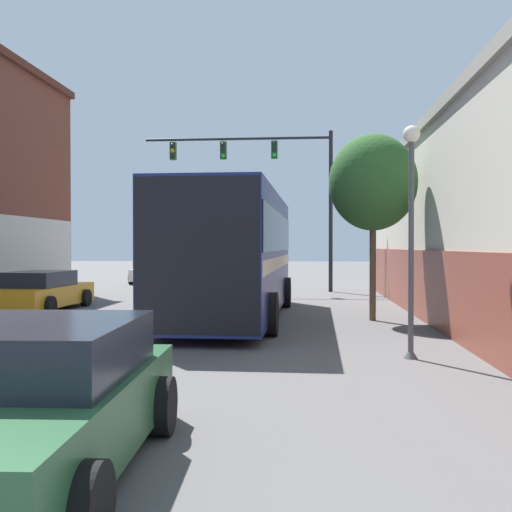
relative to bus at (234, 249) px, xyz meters
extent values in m
cube|color=silver|center=(-2.22, -0.64, -1.95)|extent=(0.14, 41.82, 0.01)
cube|color=brown|center=(5.33, -0.26, -0.99)|extent=(0.24, 23.28, 1.94)
cube|color=navy|center=(0.00, 0.02, -0.10)|extent=(2.77, 10.46, 3.26)
cube|color=black|center=(0.00, 0.02, 0.49)|extent=(2.82, 10.26, 1.04)
cube|color=beige|center=(0.00, 0.02, -0.36)|extent=(2.81, 10.36, 0.33)
cube|color=black|center=(-0.10, -5.17, -0.10)|extent=(2.52, 0.11, 3.13)
cylinder|color=black|center=(-1.25, 3.27, -1.46)|extent=(0.32, 1.01, 1.00)
cylinder|color=black|center=(1.38, 3.22, -1.46)|extent=(0.32, 1.01, 1.00)
cylinder|color=black|center=(-1.38, -3.18, -1.46)|extent=(0.32, 1.01, 1.00)
cylinder|color=black|center=(1.25, -3.23, -1.46)|extent=(0.32, 1.01, 1.00)
cube|color=#285633|center=(-0.41, -11.78, -1.44)|extent=(2.05, 4.18, 0.68)
cube|color=black|center=(-0.42, -11.53, -0.85)|extent=(1.81, 2.20, 0.50)
cylinder|color=black|center=(0.50, -10.46, -1.64)|extent=(0.25, 0.64, 0.63)
cylinder|color=black|center=(0.61, -13.00, -1.64)|extent=(0.25, 0.64, 0.63)
cube|color=silver|center=(-6.44, 15.99, -1.47)|extent=(2.02, 4.18, 0.62)
cube|color=black|center=(-6.43, 15.78, -0.93)|extent=(1.78, 2.20, 0.45)
cylinder|color=black|center=(-7.44, 17.21, -1.64)|extent=(0.25, 0.65, 0.64)
cylinder|color=black|center=(-5.54, 17.30, -1.64)|extent=(0.25, 0.65, 0.64)
cylinder|color=black|center=(-7.33, 14.67, -1.64)|extent=(0.25, 0.65, 0.64)
cylinder|color=black|center=(-5.43, 14.76, -1.64)|extent=(0.25, 0.65, 0.64)
cube|color=orange|center=(-6.35, 1.64, -1.49)|extent=(1.80, 4.46, 0.62)
cube|color=black|center=(-6.35, 1.42, -0.94)|extent=(1.61, 2.34, 0.47)
cylinder|color=black|center=(-7.20, 3.03, -1.67)|extent=(0.23, 0.58, 0.58)
cylinder|color=black|center=(-5.44, 2.99, -1.67)|extent=(0.23, 0.58, 0.58)
cylinder|color=black|center=(-5.50, 0.25, -1.67)|extent=(0.23, 0.58, 0.58)
cylinder|color=black|center=(3.15, 10.27, 1.66)|extent=(0.18, 0.18, 7.23)
cylinder|color=black|center=(-1.08, 10.27, 4.97)|extent=(8.46, 0.12, 0.12)
cube|color=#234723|center=(0.61, 10.27, 4.45)|extent=(0.28, 0.24, 0.80)
sphere|color=black|center=(0.61, 10.12, 4.70)|extent=(0.18, 0.18, 0.18)
sphere|color=black|center=(0.61, 10.12, 4.45)|extent=(0.18, 0.18, 0.18)
sphere|color=green|center=(0.61, 10.12, 4.20)|extent=(0.18, 0.18, 0.18)
cube|color=#234723|center=(-1.72, 10.27, 4.45)|extent=(0.28, 0.24, 0.80)
sphere|color=black|center=(-1.72, 10.12, 4.70)|extent=(0.18, 0.18, 0.18)
sphere|color=black|center=(-1.72, 10.12, 4.45)|extent=(0.18, 0.18, 0.18)
sphere|color=green|center=(-1.72, 10.12, 4.20)|extent=(0.18, 0.18, 0.18)
cube|color=#234723|center=(-4.04, 10.27, 4.45)|extent=(0.28, 0.24, 0.80)
sphere|color=black|center=(-4.04, 10.12, 4.70)|extent=(0.18, 0.18, 0.18)
sphere|color=orange|center=(-4.04, 10.12, 4.45)|extent=(0.18, 0.18, 0.18)
sphere|color=black|center=(-4.04, 10.12, 4.20)|extent=(0.18, 0.18, 0.18)
cone|color=#47474C|center=(3.95, -5.75, -1.86)|extent=(0.26, 0.26, 0.20)
cylinder|color=#47474C|center=(3.95, -5.75, 0.03)|extent=(0.10, 0.10, 3.97)
sphere|color=#EFE5CC|center=(3.95, -5.75, 2.12)|extent=(0.31, 0.31, 0.31)
cylinder|color=brown|center=(3.88, -0.14, -0.57)|extent=(0.18, 0.18, 2.78)
ellipsoid|color=#2D5B28|center=(3.88, -0.14, 1.85)|extent=(2.41, 2.17, 2.66)
camera|label=1|loc=(2.05, -16.80, 0.09)|focal=42.00mm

